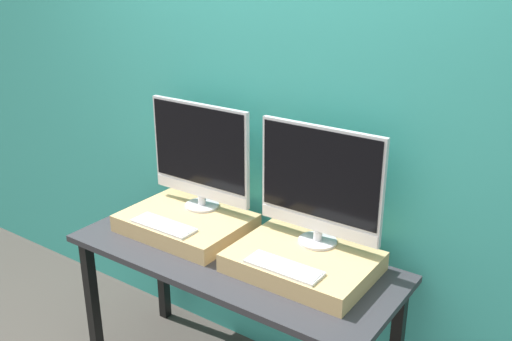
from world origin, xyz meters
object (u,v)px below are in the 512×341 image
(monitor_right, at_px, (320,184))
(keyboard_right, at_px, (284,267))
(monitor_left, at_px, (200,154))
(keyboard_left, at_px, (164,225))

(monitor_right, distance_m, keyboard_right, 0.39)
(monitor_left, distance_m, monitor_right, 0.66)
(keyboard_left, xyz_separation_m, monitor_right, (0.66, 0.28, 0.27))
(keyboard_left, relative_size, monitor_right, 0.57)
(keyboard_left, distance_m, keyboard_right, 0.66)
(monitor_right, relative_size, keyboard_right, 1.76)
(monitor_left, distance_m, keyboard_right, 0.77)
(keyboard_left, height_order, keyboard_right, same)
(keyboard_left, bearing_deg, keyboard_right, 0.00)
(monitor_left, bearing_deg, keyboard_left, -90.00)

